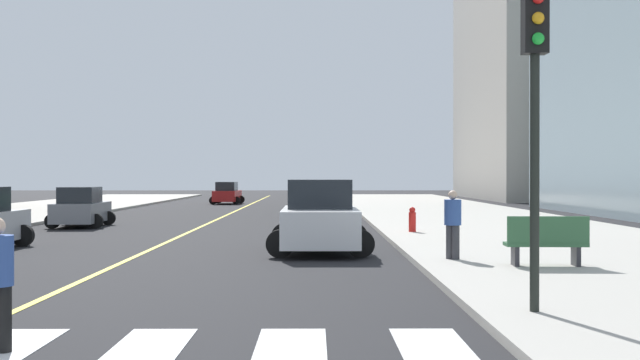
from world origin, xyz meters
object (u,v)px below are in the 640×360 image
(car_green_nearest, at_px, (321,197))
(car_white_second, at_px, (320,218))
(park_bench, at_px, (546,242))
(pedestrian_waiting_east, at_px, (453,221))
(fire_hydrant, at_px, (412,220))
(car_gray_third, at_px, (81,208))
(car_red_fifth, at_px, (227,194))
(traffic_light_near_corner, at_px, (535,83))

(car_green_nearest, relative_size, car_white_second, 0.91)
(park_bench, bearing_deg, car_white_second, 48.82)
(pedestrian_waiting_east, bearing_deg, fire_hydrant, -44.15)
(car_gray_third, bearing_deg, car_red_fifth, 81.34)
(car_gray_third, bearing_deg, traffic_light_near_corner, -61.04)
(car_red_fifth, bearing_deg, car_green_nearest, -59.44)
(car_green_nearest, distance_m, traffic_light_near_corner, 35.76)
(car_gray_third, bearing_deg, car_white_second, -50.20)
(park_bench, height_order, fire_hydrant, park_bench)
(traffic_light_near_corner, bearing_deg, pedestrian_waiting_east, -90.49)
(car_gray_third, relative_size, fire_hydrant, 4.30)
(traffic_light_near_corner, xyz_separation_m, park_bench, (1.89, 5.98, -2.85))
(car_white_second, relative_size, fire_hydrant, 5.17)
(pedestrian_waiting_east, xyz_separation_m, fire_hydrant, (0.16, 9.38, -0.49))
(car_white_second, bearing_deg, fire_hydrant, -118.76)
(car_green_nearest, xyz_separation_m, traffic_light_near_corner, (2.89, -35.55, 2.68))
(fire_hydrant, bearing_deg, car_green_nearest, 99.47)
(car_gray_third, relative_size, traffic_light_near_corner, 0.79)
(car_gray_third, distance_m, traffic_light_near_corner, 25.70)
(car_red_fifth, height_order, pedestrian_waiting_east, pedestrian_waiting_east)
(car_white_second, relative_size, car_red_fifth, 1.21)
(car_green_nearest, bearing_deg, fire_hydrant, 101.04)
(park_bench, relative_size, pedestrian_waiting_east, 1.10)
(pedestrian_waiting_east, bearing_deg, car_white_second, 1.44)
(traffic_light_near_corner, distance_m, fire_hydrant, 17.15)
(car_gray_third, xyz_separation_m, park_bench, (15.00, -15.96, -0.10))
(car_white_second, height_order, traffic_light_near_corner, traffic_light_near_corner)
(car_gray_third, distance_m, park_bench, 21.90)
(park_bench, bearing_deg, car_gray_third, 45.51)
(park_bench, bearing_deg, car_red_fifth, 17.67)
(park_bench, distance_m, fire_hydrant, 11.04)
(car_white_second, bearing_deg, car_green_nearest, -90.68)
(car_white_second, bearing_deg, car_gray_third, -48.42)
(car_gray_third, height_order, traffic_light_near_corner, traffic_light_near_corner)
(car_white_second, xyz_separation_m, car_gray_third, (-9.97, 11.19, -0.17))
(fire_hydrant, bearing_deg, car_gray_third, 159.24)
(traffic_light_near_corner, distance_m, park_bench, 6.89)
(car_white_second, distance_m, car_gray_third, 14.99)
(car_green_nearest, height_order, car_gray_third, car_green_nearest)
(traffic_light_near_corner, relative_size, fire_hydrant, 5.43)
(car_green_nearest, height_order, park_bench, car_green_nearest)
(car_green_nearest, distance_m, pedestrian_waiting_east, 28.20)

